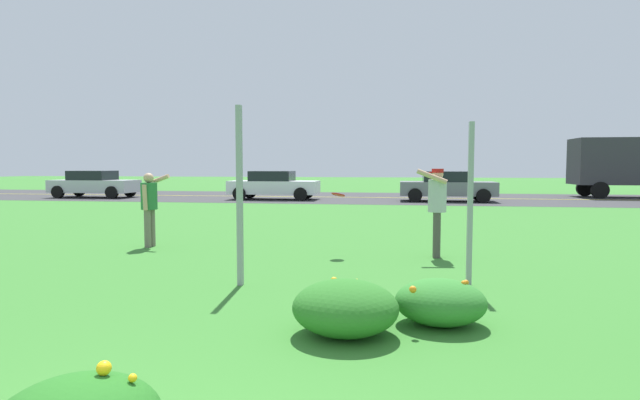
% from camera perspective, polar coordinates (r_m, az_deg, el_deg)
% --- Properties ---
extents(ground_plane, '(120.00, 120.00, 0.00)m').
position_cam_1_polar(ground_plane, '(14.39, 3.38, -2.96)').
color(ground_plane, '#387A2D').
extents(highway_strip, '(120.00, 9.95, 0.01)m').
position_cam_1_polar(highway_strip, '(27.17, 6.07, 0.28)').
color(highway_strip, '#38383A').
rests_on(highway_strip, ground).
extents(highway_center_stripe, '(120.00, 0.16, 0.00)m').
position_cam_1_polar(highway_center_stripe, '(27.17, 6.07, 0.29)').
color(highway_center_stripe, yellow).
rests_on(highway_center_stripe, ground).
extents(daylily_clump_near_camera, '(0.99, 0.89, 0.50)m').
position_cam_1_polar(daylily_clump_near_camera, '(5.70, 13.54, -11.22)').
color(daylily_clump_near_camera, '#337F2D').
rests_on(daylily_clump_near_camera, ground).
extents(daylily_clump_front_center, '(1.09, 0.99, 0.56)m').
position_cam_1_polar(daylily_clump_front_center, '(5.22, 2.90, -12.13)').
color(daylily_clump_front_center, '#2D7526').
rests_on(daylily_clump_front_center, ground).
extents(sign_post_near_path, '(0.07, 0.10, 2.58)m').
position_cam_1_polar(sign_post_near_path, '(7.26, -9.13, 0.44)').
color(sign_post_near_path, '#93969B').
rests_on(sign_post_near_path, ground).
extents(sign_post_by_roadside, '(0.07, 0.10, 2.35)m').
position_cam_1_polar(sign_post_by_roadside, '(7.47, 16.71, -0.48)').
color(sign_post_by_roadside, '#93969B').
rests_on(sign_post_by_roadside, ground).
extents(person_thrower_green_shirt, '(0.55, 0.49, 1.57)m').
position_cam_1_polar(person_thrower_green_shirt, '(11.22, -18.84, -0.30)').
color(person_thrower_green_shirt, '#287038').
rests_on(person_thrower_green_shirt, ground).
extents(person_catcher_red_cap_gray_shirt, '(0.57, 0.50, 1.67)m').
position_cam_1_polar(person_catcher_red_cap_gray_shirt, '(9.65, 13.16, -0.35)').
color(person_catcher_red_cap_gray_shirt, '#B2B2B7').
rests_on(person_catcher_red_cap_gray_shirt, ground).
extents(frisbee_red, '(0.27, 0.26, 0.12)m').
position_cam_1_polar(frisbee_red, '(9.67, 2.08, 0.61)').
color(frisbee_red, red).
extents(car_silver_leftmost, '(4.50, 2.00, 1.45)m').
position_cam_1_polar(car_silver_leftmost, '(29.75, -24.31, 1.69)').
color(car_silver_leftmost, '#B7BABF').
rests_on(car_silver_leftmost, ground).
extents(car_white_center_left, '(4.50, 2.00, 1.45)m').
position_cam_1_polar(car_white_center_left, '(25.66, -5.29, 1.72)').
color(car_white_center_left, silver).
rests_on(car_white_center_left, ground).
extents(car_gray_center_right, '(4.50, 2.00, 1.45)m').
position_cam_1_polar(car_gray_center_right, '(24.96, 14.22, 1.55)').
color(car_gray_center_right, slate).
rests_on(car_gray_center_right, ground).
extents(box_truck_tan, '(6.70, 2.46, 3.20)m').
position_cam_1_polar(box_truck_tan, '(31.90, 32.34, 3.47)').
color(box_truck_tan, '#937F60').
rests_on(box_truck_tan, ground).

